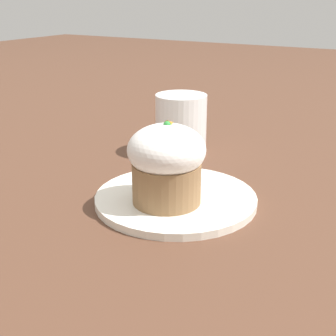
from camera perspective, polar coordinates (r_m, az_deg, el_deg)
ground_plane at (r=0.65m, az=0.95°, el=-4.16°), size 4.00×4.00×0.00m
dessert_plate at (r=0.65m, az=0.95°, el=-3.74°), size 0.22×0.22×0.01m
carrot_cake at (r=0.60m, az=0.00°, el=0.59°), size 0.10×0.10×0.11m
spoon at (r=0.64m, az=2.13°, el=-2.95°), size 0.11×0.04×0.01m
coffee_cup at (r=0.83m, az=1.67°, el=5.37°), size 0.13×0.09×0.11m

